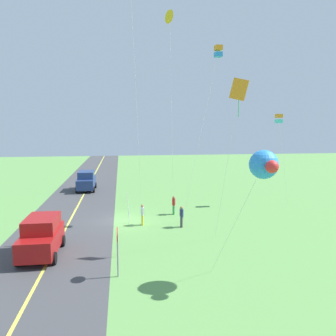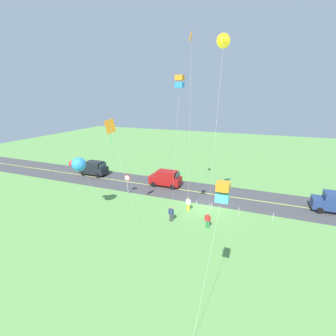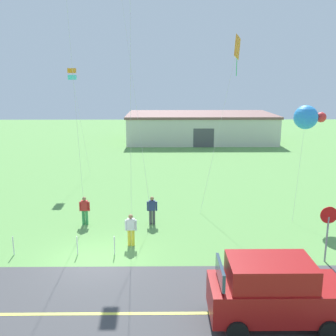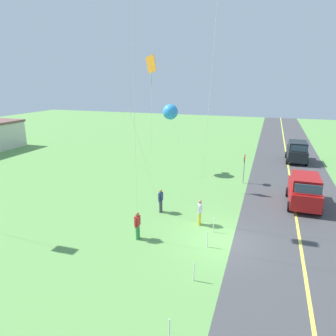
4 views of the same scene
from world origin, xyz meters
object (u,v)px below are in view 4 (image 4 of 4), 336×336
Objects in this scene: car_suv_foreground at (304,190)px; car_parked_east_far at (297,151)px; person_adult_companion at (138,225)px; stop_sign at (244,163)px; kite_pink_drift at (151,67)px; kite_green_far at (171,112)px; person_adult_near at (200,211)px; person_child_watcher at (161,200)px.

car_suv_foreground is 12.58m from car_parked_east_far.
car_suv_foreground reaches higher than person_adult_companion.
car_parked_east_far is 1.72× the size of stop_sign.
stop_sign is 10.89m from kite_pink_drift.
kite_green_far is at bearing 67.29° from car_suv_foreground.
person_adult_companion is at bearing 155.46° from car_parked_east_far.
car_parked_east_far is 2.75× the size of person_adult_companion.
car_suv_foreground is 1.00× the size of car_parked_east_far.
kite_pink_drift is at bearing 177.98° from kite_green_far.
person_adult_near is 12.25m from kite_green_far.
kite_pink_drift is (0.53, 11.56, 8.31)m from car_suv_foreground.
car_parked_east_far reaches higher than person_adult_companion.
kite_green_far is (4.78, 11.41, 4.55)m from car_suv_foreground.
car_suv_foreground is 13.18m from kite_green_far.
car_suv_foreground is 10.03m from person_child_watcher.
stop_sign is (-9.05, 4.76, 0.65)m from car_parked_east_far.
kite_pink_drift is at bearing 14.92° from person_child_watcher.
car_parked_east_far is 19.30m from person_child_watcher.
person_child_watcher is at bearing 78.95° from person_adult_companion.
person_child_watcher is at bearing 115.23° from car_suv_foreground.
kite_green_far reaches higher than person_child_watcher.
person_adult_companion is (-20.58, 9.39, -0.29)m from car_parked_east_far.
person_adult_companion is 1.00× the size of person_child_watcher.
person_adult_near is 11.64m from kite_pink_drift.
kite_green_far is at bearing 94.77° from person_adult_near.
stop_sign is at bearing 51.42° from car_suv_foreground.
person_adult_near and person_adult_companion have the same top height.
kite_green_far reaches higher than car_parked_east_far.
car_suv_foreground is 8.12m from person_adult_near.
car_suv_foreground is 5.70m from stop_sign.
kite_pink_drift is (-3.00, 7.13, 7.67)m from stop_sign.
kite_pink_drift is (-4.24, 0.15, 3.76)m from kite_green_far.
person_child_watcher is at bearing -152.66° from kite_pink_drift.
stop_sign is 1.60× the size of person_child_watcher.
stop_sign is at bearing -43.16° from person_child_watcher.
kite_pink_drift reaches higher than person_child_watcher.
stop_sign reaches higher than person_child_watcher.
car_parked_east_far is at bearing -41.58° from person_child_watcher.
kite_green_far is (9.99, 5.19, 4.84)m from person_adult_near.
kite_green_far is at bearing 123.62° from car_parked_east_far.
person_child_watcher is (-16.85, 9.40, -0.29)m from car_parked_east_far.
person_adult_companion is (-11.53, 4.63, -0.94)m from stop_sign.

